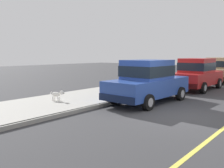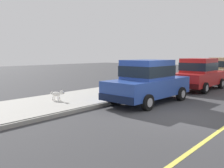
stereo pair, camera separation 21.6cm
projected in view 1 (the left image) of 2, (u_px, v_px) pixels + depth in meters
The scene contains 7 objects.
ground_plane at pixel (181, 116), 8.71m from camera, with size 80.00×80.00×0.00m, color #38383A.
curb at pixel (111, 103), 10.74m from camera, with size 0.16×64.00×0.14m, color gray.
sidewalk at pixel (82, 98), 11.88m from camera, with size 3.60×64.00×0.14m, color #A8A59E.
car_blue_sedan at pixel (148, 81), 11.10m from camera, with size 2.11×4.64×1.92m.
car_red_sedan at pixel (197, 74), 15.19m from camera, with size 2.05×4.61×1.92m.
car_tan_sedan at pixel (221, 70), 19.25m from camera, with size 2.08×4.62×1.92m.
dog_white at pixel (57, 94), 10.83m from camera, with size 0.73×0.35×0.49m.
Camera 1 is at (3.58, -8.10, 2.17)m, focal length 39.60 mm.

